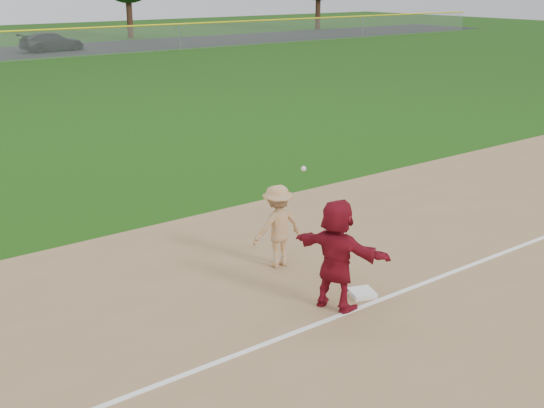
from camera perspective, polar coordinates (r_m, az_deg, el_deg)
ground at (r=12.23m, az=4.28°, el=-7.56°), size 160.00×160.00×0.00m
foul_line at (r=11.70m, az=6.89°, el=-8.78°), size 60.00×0.10×0.01m
first_base at (r=12.21m, az=7.54°, el=-7.40°), size 0.52×0.52×0.09m
base_runner at (r=11.38m, az=5.44°, el=-4.23°), size 1.08×1.87×1.92m
car_right at (r=56.68m, az=-17.93°, el=12.78°), size 5.11×2.51×1.43m
first_base_play at (r=13.04m, az=0.48°, el=-1.85°), size 1.08×1.11×2.16m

